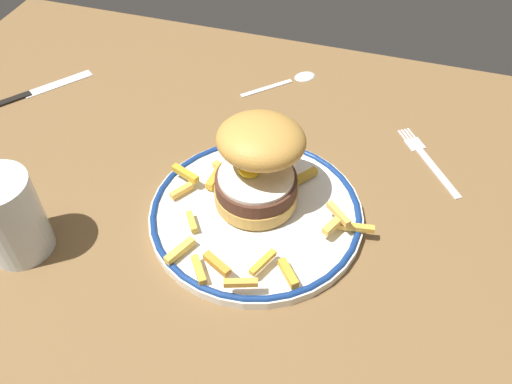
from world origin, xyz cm
name	(u,v)px	position (x,y,z in cm)	size (l,w,h in cm)	color
ground_plane	(244,230)	(0.00, 0.00, -2.00)	(116.88, 84.32, 4.00)	brown
dinner_plate	(256,213)	(1.33, 0.82, 0.84)	(26.17, 26.17, 1.60)	white
burger	(259,161)	(0.89, 3.32, 7.16)	(11.31, 12.64, 11.33)	gold
fries_pile	(252,206)	(0.99, 0.47, 2.33)	(26.30, 25.80, 2.21)	gold
water_glass	(11,221)	(-23.52, -11.57, 4.54)	(7.33, 7.33, 10.65)	silver
fork	(427,159)	(20.71, 17.69, 0.18)	(9.50, 12.51, 0.36)	silver
knife	(27,94)	(-40.25, 14.32, 0.26)	(12.12, 15.21, 0.70)	black
spoon	(297,77)	(-1.12, 30.89, 0.36)	(10.65, 10.56, 0.90)	silver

